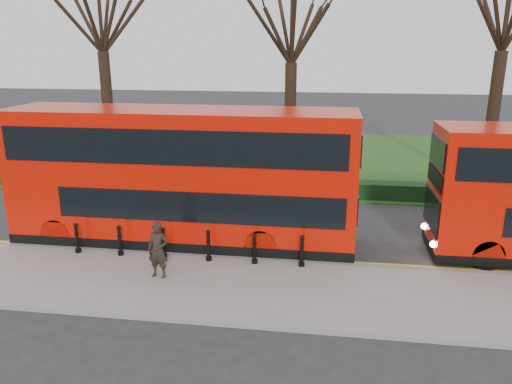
# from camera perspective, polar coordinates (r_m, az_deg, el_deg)

# --- Properties ---
(ground) EXTENTS (120.00, 120.00, 0.00)m
(ground) POSITION_cam_1_polar(r_m,az_deg,el_deg) (17.92, -5.25, -6.39)
(ground) COLOR #28282B
(ground) RESTS_ON ground
(pavement) EXTENTS (60.00, 4.00, 0.15)m
(pavement) POSITION_cam_1_polar(r_m,az_deg,el_deg) (15.26, -7.88, -10.46)
(pavement) COLOR gray
(pavement) RESTS_ON ground
(kerb) EXTENTS (60.00, 0.25, 0.16)m
(kerb) POSITION_cam_1_polar(r_m,az_deg,el_deg) (17.00, -6.03, -7.45)
(kerb) COLOR slate
(kerb) RESTS_ON ground
(grass_verge) EXTENTS (60.00, 18.00, 0.06)m
(grass_verge) POSITION_cam_1_polar(r_m,az_deg,el_deg) (32.04, 0.93, 4.08)
(grass_verge) COLOR #1D4B19
(grass_verge) RESTS_ON ground
(hedge) EXTENTS (60.00, 0.90, 0.80)m
(hedge) POSITION_cam_1_polar(r_m,az_deg,el_deg) (24.08, -1.56, 0.75)
(hedge) COLOR black
(hedge) RESTS_ON ground
(yellow_line_outer) EXTENTS (60.00, 0.10, 0.01)m
(yellow_line_outer) POSITION_cam_1_polar(r_m,az_deg,el_deg) (17.29, -5.78, -7.26)
(yellow_line_outer) COLOR yellow
(yellow_line_outer) RESTS_ON ground
(yellow_line_inner) EXTENTS (60.00, 0.10, 0.01)m
(yellow_line_inner) POSITION_cam_1_polar(r_m,az_deg,el_deg) (17.47, -5.63, -7.00)
(yellow_line_inner) COLOR yellow
(yellow_line_inner) RESTS_ON ground
(tree_left) EXTENTS (7.66, 7.66, 11.96)m
(tree_left) POSITION_cam_1_polar(r_m,az_deg,el_deg) (28.69, -17.44, 19.34)
(tree_left) COLOR black
(tree_left) RESTS_ON ground
(tree_mid) EXTENTS (7.05, 7.05, 11.02)m
(tree_mid) POSITION_cam_1_polar(r_m,az_deg,el_deg) (26.12, 4.13, 18.82)
(tree_mid) COLOR black
(tree_mid) RESTS_ON ground
(tree_right) EXTENTS (7.75, 7.75, 12.10)m
(tree_right) POSITION_cam_1_polar(r_m,az_deg,el_deg) (27.30, 26.86, 18.76)
(tree_right) COLOR black
(tree_right) RESTS_ON ground
(bollard_row) EXTENTS (7.75, 0.15, 1.00)m
(bollard_row) POSITION_cam_1_polar(r_m,az_deg,el_deg) (16.59, -8.02, -6.00)
(bollard_row) COLOR black
(bollard_row) RESTS_ON pavement
(bus_lead) EXTENTS (12.13, 2.78, 4.83)m
(bus_lead) POSITION_cam_1_polar(r_m,az_deg,el_deg) (17.80, -8.44, 1.63)
(bus_lead) COLOR red
(bus_lead) RESTS_ON ground
(pedestrian) EXTENTS (0.69, 0.49, 1.76)m
(pedestrian) POSITION_cam_1_polar(r_m,az_deg,el_deg) (15.36, -11.15, -6.52)
(pedestrian) COLOR black
(pedestrian) RESTS_ON pavement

